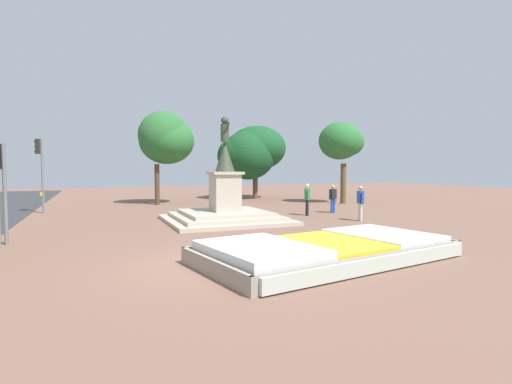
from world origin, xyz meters
TOP-DOWN VIEW (x-y plane):
  - ground_plane at (0.00, 0.00)m, footprint 90.96×90.96m
  - flower_planter at (2.88, -0.61)m, footprint 7.49×4.65m
  - statue_monument at (2.76, 7.81)m, footprint 5.28×5.28m
  - traffic_light_mid_block at (-5.54, 5.06)m, footprint 0.41×0.28m
  - traffic_light_far_corner at (-5.45, 14.80)m, footprint 0.42×0.30m
  - pedestrian_with_handbag at (9.35, 8.95)m, footprint 0.72×0.33m
  - pedestrian_near_planter at (7.44, 8.45)m, footprint 0.32×0.55m
  - pedestrian_crossing_plaza at (8.65, 5.61)m, footprint 0.33×0.55m
  - park_tree_far_left at (1.82, 18.15)m, footprint 3.83×3.91m
  - park_tree_behind_statue at (13.38, 14.05)m, footprint 3.13×3.11m
  - park_tree_far_right at (9.03, 20.51)m, footprint 5.76×5.35m

SIDE VIEW (x-z plane):
  - ground_plane at x=0.00m, z-range 0.00..0.00m
  - flower_planter at x=2.88m, z-range -0.04..0.56m
  - statue_monument at x=2.76m, z-range -1.70..3.10m
  - pedestrian_with_handbag at x=9.35m, z-range 0.08..1.62m
  - pedestrian_crossing_plaza at x=8.65m, z-range 0.12..1.76m
  - pedestrian_near_planter at x=7.44m, z-range 0.13..1.78m
  - traffic_light_mid_block at x=-5.54m, z-range 0.66..3.87m
  - traffic_light_far_corner at x=-5.45m, z-range 0.74..4.77m
  - park_tree_far_right at x=9.03m, z-range 0.75..6.68m
  - park_tree_behind_statue at x=13.38m, z-range 1.47..7.16m
  - park_tree_far_left at x=1.82m, z-range 1.31..7.63m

